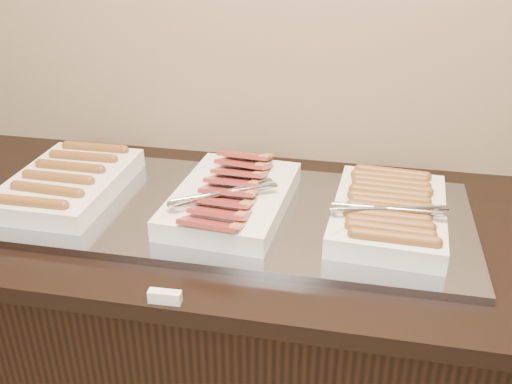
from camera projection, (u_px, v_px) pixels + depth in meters
counter at (227, 350)px, 1.62m from camera, size 2.06×0.76×0.90m
warming_tray at (223, 210)px, 1.41m from camera, size 1.20×0.50×0.02m
dish_left at (68, 182)px, 1.47m from camera, size 0.26×0.39×0.07m
dish_center at (231, 197)px, 1.39m from camera, size 0.29×0.43×0.09m
dish_right at (389, 211)px, 1.32m from camera, size 0.28×0.39×0.08m
label_holder at (165, 297)px, 1.10m from camera, size 0.07×0.02×0.03m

